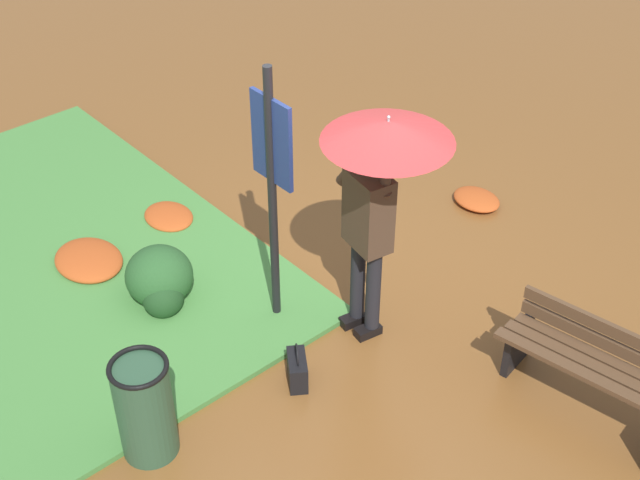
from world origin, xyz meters
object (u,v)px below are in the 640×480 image
(info_sign_post, at_px, (272,170))
(trash_bin, at_px, (145,408))
(person_with_umbrella, at_px, (379,173))
(park_bench, at_px, (595,369))
(handbag, at_px, (297,369))

(info_sign_post, bearing_deg, trash_bin, -71.83)
(person_with_umbrella, distance_m, park_bench, 2.12)
(trash_bin, bearing_deg, info_sign_post, 108.17)
(handbag, bearing_deg, park_bench, 41.71)
(info_sign_post, distance_m, handbag, 1.54)
(handbag, relative_size, trash_bin, 0.44)
(park_bench, bearing_deg, info_sign_post, -155.11)
(info_sign_post, xyz_separation_m, trash_bin, (0.52, -1.58, -1.03))
(person_with_umbrella, xyz_separation_m, park_bench, (1.66, 0.63, -1.15))
(info_sign_post, relative_size, park_bench, 1.64)
(person_with_umbrella, bearing_deg, info_sign_post, -145.91)
(person_with_umbrella, xyz_separation_m, handbag, (0.03, -0.82, -1.42))
(park_bench, relative_size, trash_bin, 1.68)
(person_with_umbrella, bearing_deg, trash_bin, -94.25)
(person_with_umbrella, distance_m, info_sign_post, 0.82)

